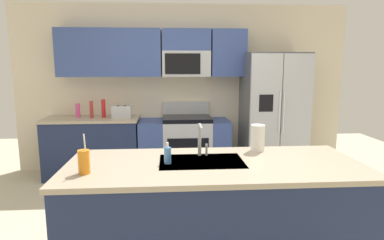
% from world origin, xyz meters
% --- Properties ---
extents(ground_plane, '(9.00, 9.00, 0.00)m').
position_xyz_m(ground_plane, '(0.00, 0.00, 0.00)').
color(ground_plane, beige).
rests_on(ground_plane, ground).
extents(kitchen_wall_unit, '(5.20, 0.43, 2.60)m').
position_xyz_m(kitchen_wall_unit, '(-0.14, 2.08, 1.47)').
color(kitchen_wall_unit, beige).
rests_on(kitchen_wall_unit, ground).
extents(back_counter, '(1.39, 0.63, 0.90)m').
position_xyz_m(back_counter, '(-1.37, 1.80, 0.45)').
color(back_counter, '#1E2A4D').
rests_on(back_counter, ground).
extents(range_oven, '(1.36, 0.61, 1.10)m').
position_xyz_m(range_oven, '(0.01, 1.80, 0.44)').
color(range_oven, '#B7BABF').
rests_on(range_oven, ground).
extents(refrigerator, '(0.90, 0.76, 1.85)m').
position_xyz_m(refrigerator, '(1.36, 1.73, 0.93)').
color(refrigerator, '#4C4F54').
rests_on(refrigerator, ground).
extents(island_counter, '(2.36, 0.97, 0.90)m').
position_xyz_m(island_counter, '(0.14, -0.57, 0.45)').
color(island_counter, '#1E2A4D').
rests_on(island_counter, ground).
extents(toaster, '(0.28, 0.16, 0.18)m').
position_xyz_m(toaster, '(-0.92, 1.75, 0.99)').
color(toaster, '#B7BABF').
rests_on(toaster, back_counter).
extents(pepper_mill, '(0.05, 0.05, 0.25)m').
position_xyz_m(pepper_mill, '(-1.37, 1.80, 1.02)').
color(pepper_mill, '#B2332D').
rests_on(pepper_mill, back_counter).
extents(bottle_red, '(0.06, 0.06, 0.27)m').
position_xyz_m(bottle_red, '(-1.19, 1.81, 1.03)').
color(bottle_red, red).
rests_on(bottle_red, back_counter).
extents(bottle_pink, '(0.07, 0.07, 0.20)m').
position_xyz_m(bottle_pink, '(-1.58, 1.86, 1.00)').
color(bottle_pink, '#EA4C93').
rests_on(bottle_pink, back_counter).
extents(sink_faucet, '(0.08, 0.21, 0.28)m').
position_xyz_m(sink_faucet, '(0.05, -0.38, 1.07)').
color(sink_faucet, '#B7BABF').
rests_on(sink_faucet, island_counter).
extents(drink_cup_orange, '(0.08, 0.08, 0.29)m').
position_xyz_m(drink_cup_orange, '(-0.83, -0.76, 0.99)').
color(drink_cup_orange, orange).
rests_on(drink_cup_orange, island_counter).
extents(soap_dispenser, '(0.06, 0.06, 0.17)m').
position_xyz_m(soap_dispenser, '(-0.23, -0.56, 0.97)').
color(soap_dispenser, '#4C8CD8').
rests_on(soap_dispenser, island_counter).
extents(paper_towel_roll, '(0.12, 0.12, 0.24)m').
position_xyz_m(paper_towel_roll, '(0.58, -0.24, 1.02)').
color(paper_towel_roll, white).
rests_on(paper_towel_roll, island_counter).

